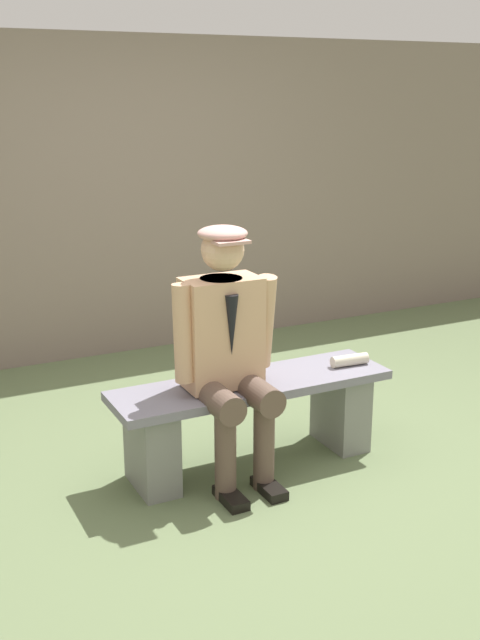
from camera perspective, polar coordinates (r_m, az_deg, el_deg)
The scene contains 5 objects.
ground_plane at distance 4.41m, azimuth 0.84°, elevation -10.40°, with size 30.00×30.00×0.00m, color #62734C.
bench at distance 4.28m, azimuth 0.86°, elevation -6.76°, with size 1.54×0.42×0.49m.
seated_man at distance 4.00m, azimuth -0.95°, elevation -1.82°, with size 0.57×0.57×1.35m.
rolled_magazine at distance 4.47m, azimuth 7.99°, elevation -2.91°, with size 0.06×0.06×0.22m, color beige.
stadium_wall at distance 6.11m, azimuth -9.17°, elevation 8.73°, with size 12.00×0.24×2.38m, color gray.
Camera 1 is at (1.82, 3.49, 2.00)m, focal length 43.96 mm.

